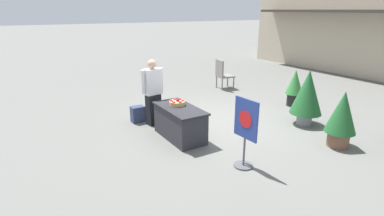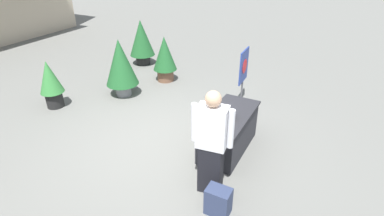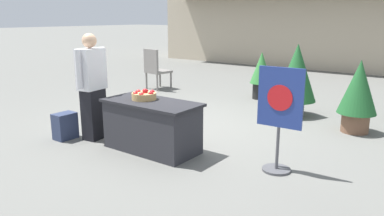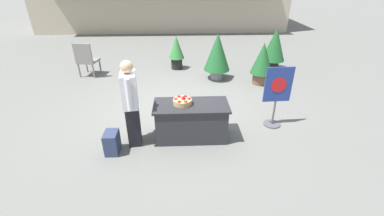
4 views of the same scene
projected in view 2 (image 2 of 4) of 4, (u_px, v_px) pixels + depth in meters
name	position (u px, v px, depth m)	size (l,w,h in m)	color
ground_plane	(164.00, 142.00, 5.71)	(120.00, 120.00, 0.00)	slate
display_table	(228.00, 131.00, 5.37)	(1.45, 0.69, 0.73)	#2D2D33
apple_basket	(225.00, 115.00, 5.05)	(0.36, 0.36, 0.16)	tan
person_visitor	(212.00, 143.00, 4.22)	(0.31, 0.61, 1.67)	black
backpack	(218.00, 201.00, 4.12)	(0.24, 0.34, 0.42)	#2D3856
poster_board	(243.00, 76.00, 6.74)	(0.57, 0.36, 1.32)	#4C4C51
potted_plant_far_left	(141.00, 40.00, 9.10)	(0.76, 0.76, 1.37)	black
potted_plant_near_left	(165.00, 57.00, 7.99)	(0.64, 0.64, 1.23)	brown
potted_plant_far_right	(50.00, 82.00, 6.68)	(0.52, 0.52, 1.11)	black
potted_plant_near_right	(121.00, 64.00, 7.14)	(0.79, 0.79, 1.41)	gray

